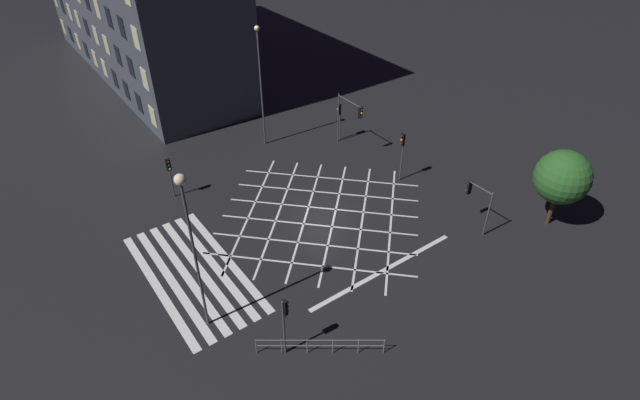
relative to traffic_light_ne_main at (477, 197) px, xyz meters
name	(u,v)px	position (x,y,z in m)	size (l,w,h in m)	color
ground_plane	(320,216)	(-6.97, -7.75, -2.51)	(200.00, 200.00, 0.00)	black
road_markings	(256,249)	(-6.59, -13.16, -2.51)	(16.85, 20.58, 0.01)	silver
traffic_light_ne_main	(477,197)	(0.00, 0.00, 0.00)	(2.09, 0.36, 3.45)	#424244
traffic_light_se_cross	(285,316)	(1.32, -15.87, 0.21)	(0.36, 0.39, 3.81)	#424244
traffic_light_nw_main	(350,113)	(-13.30, -0.12, 0.81)	(3.15, 0.36, 4.49)	#424244
traffic_light_nw_cross	(339,114)	(-15.06, 0.13, -0.02)	(0.36, 0.39, 3.49)	#424244
traffic_light_median_north	(402,147)	(-7.15, -0.01, 0.42)	(0.36, 0.39, 4.11)	#424244
traffic_light_sw_main	(170,170)	(-15.25, -15.13, -0.14)	(0.39, 0.36, 3.32)	#424244
street_lamp_east	(189,224)	(-2.79, -18.38, 4.52)	(0.56, 0.56, 9.79)	#424244
street_lamp_west	(260,74)	(-18.27, -5.52, 3.86)	(0.42, 0.42, 10.21)	#424244
street_tree_near	(562,177)	(2.85, 4.68, 1.26)	(3.62, 3.62, 5.60)	#38281C
pedestrian_railing	(320,345)	(2.40, -14.52, -1.85)	(3.90, 5.39, 1.05)	gray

